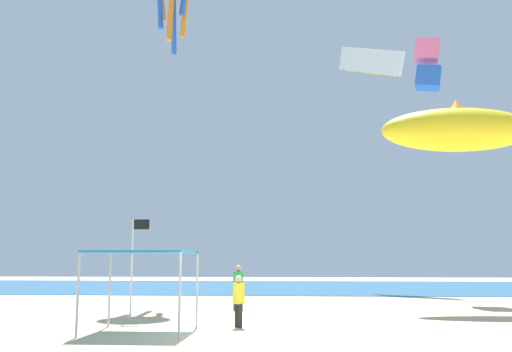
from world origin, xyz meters
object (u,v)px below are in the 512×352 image
object	(u,v)px
person_near_tent	(238,283)
kite_parafoil_white	(370,62)
person_rightmost	(239,297)
canopy_tent	(143,256)
kite_box_pink	(428,65)
kite_inflatable_yellow	(458,129)
banner_flag	(134,259)

from	to	relation	value
person_near_tent	kite_parafoil_white	distance (m)	24.77
person_rightmost	kite_parafoil_white	xyz separation A→B (m)	(7.53, 23.49, 16.13)
canopy_tent	kite_box_pink	world-z (taller)	kite_box_pink
kite_inflatable_yellow	kite_parafoil_white	distance (m)	18.79
banner_flag	kite_box_pink	distance (m)	21.44
person_rightmost	kite_parafoil_white	bearing A→B (deg)	-43.68
person_near_tent	kite_parafoil_white	bearing A→B (deg)	102.26
person_rightmost	kite_parafoil_white	size ratio (longest dim) A/B	0.33
person_near_tent	kite_inflatable_yellow	distance (m)	11.88
person_near_tent	kite_inflatable_yellow	xyz separation A→B (m)	(9.74, 0.74, 6.76)
canopy_tent	person_near_tent	xyz separation A→B (m)	(2.01, 7.78, -1.11)
person_near_tent	banner_flag	xyz separation A→B (m)	(-3.17, -4.76, 1.02)
person_rightmost	kite_inflatable_yellow	size ratio (longest dim) A/B	0.24
banner_flag	kite_inflatable_yellow	world-z (taller)	kite_inflatable_yellow
person_rightmost	kite_inflatable_yellow	distance (m)	13.46
kite_parafoil_white	person_near_tent	bearing A→B (deg)	-70.41
person_rightmost	canopy_tent	bearing A→B (deg)	90.21
person_near_tent	person_rightmost	size ratio (longest dim) A/B	1.17
person_rightmost	kite_box_pink	xyz separation A→B (m)	(9.52, 14.10, 12.42)
person_near_tent	kite_parafoil_white	xyz separation A→B (m)	(8.23, 17.04, 15.97)
person_near_tent	kite_box_pink	bearing A→B (deg)	74.83
canopy_tent	banner_flag	bearing A→B (deg)	110.97
kite_box_pink	canopy_tent	bearing A→B (deg)	-24.34
canopy_tent	kite_box_pink	distance (m)	22.63
canopy_tent	person_near_tent	bearing A→B (deg)	75.51
kite_box_pink	banner_flag	bearing A→B (deg)	-33.11
banner_flag	kite_parafoil_white	distance (m)	28.79
kite_box_pink	person_rightmost	bearing A→B (deg)	-19.95
canopy_tent	banner_flag	distance (m)	3.24
person_rightmost	kite_box_pink	world-z (taller)	kite_box_pink
person_near_tent	kite_inflatable_yellow	size ratio (longest dim) A/B	0.28
person_rightmost	banner_flag	bearing A→B (deg)	40.51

